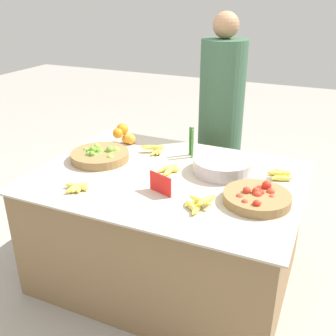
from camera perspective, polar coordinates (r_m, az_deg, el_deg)
name	(u,v)px	position (r m, az deg, el deg)	size (l,w,h in m)	color
ground_plane	(168,272)	(2.67, 0.00, -14.89)	(12.00, 12.00, 0.00)	#A39E93
market_table	(168,227)	(2.46, 0.00, -8.53)	(1.53, 1.13, 0.70)	olive
lime_bowl	(100,155)	(2.53, -9.84, 1.83)	(0.37, 0.37, 0.09)	olive
tomato_basket	(257,197)	(2.05, 12.78, -4.18)	(0.34, 0.34, 0.09)	olive
orange_pile	(125,135)	(2.77, -6.28, 4.76)	(0.14, 0.14, 0.14)	orange
metal_bowl	(223,165)	(2.34, 7.94, 0.36)	(0.36, 0.36, 0.08)	#B7B7BF
price_sign	(160,184)	(2.08, -1.11, -2.31)	(0.15, 0.06, 0.11)	red
veg_bundle	(191,142)	(2.54, 3.42, 3.78)	(0.05, 0.05, 0.19)	#428438
banana_bunch_middle_right	(77,187)	(2.18, -13.02, -2.72)	(0.15, 0.15, 0.04)	#EFDB4C
banana_bunch_middle_left	(280,175)	(2.35, 15.95, -0.94)	(0.16, 0.16, 0.05)	#EFDB4C
banana_bunch_front_right	(156,149)	(2.61, -1.74, 2.70)	(0.17, 0.17, 0.05)	#EFDB4C
banana_bunch_back_center	(169,169)	(2.34, 0.21, -0.17)	(0.13, 0.19, 0.03)	#EFDB4C
banana_bunch_front_center	(199,204)	(1.96, 4.51, -5.16)	(0.16, 0.18, 0.06)	#EFDB4C
vendor_person	(220,128)	(3.07, 7.56, 5.72)	(0.34, 0.34, 1.56)	#385B42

